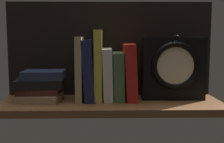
# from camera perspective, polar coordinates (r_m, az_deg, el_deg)

# --- Properties ---
(ground_plane) EXTENTS (0.80, 0.26, 0.03)m
(ground_plane) POSITION_cam_1_polar(r_m,az_deg,el_deg) (1.07, -0.36, -6.44)
(ground_plane) COLOR brown
(back_panel) EXTENTS (0.80, 0.01, 0.36)m
(back_panel) POSITION_cam_1_polar(r_m,az_deg,el_deg) (1.16, -0.46, 4.38)
(back_panel) COLOR black
(back_panel) RESTS_ON ground_plane
(book_tan_shortstories) EXTENTS (0.02, 0.16, 0.23)m
(book_tan_shortstories) POSITION_cam_1_polar(r_m,az_deg,el_deg) (1.09, -6.21, 0.60)
(book_tan_shortstories) COLOR tan
(book_tan_shortstories) RESTS_ON ground_plane
(book_navy_bierce) EXTENTS (0.05, 0.16, 0.22)m
(book_navy_bierce) POSITION_cam_1_polar(r_m,az_deg,el_deg) (1.08, -4.50, 0.33)
(book_navy_bierce) COLOR #192147
(book_navy_bierce) RESTS_ON ground_plane
(book_yellow_seinlanguage) EXTENTS (0.03, 0.14, 0.25)m
(book_yellow_seinlanguage) POSITION_cam_1_polar(r_m,az_deg,el_deg) (1.08, -2.66, 1.27)
(book_yellow_seinlanguage) COLOR gold
(book_yellow_seinlanguage) RESTS_ON ground_plane
(book_white_catcher) EXTENTS (0.04, 0.15, 0.19)m
(book_white_catcher) POSITION_cam_1_polar(r_m,az_deg,el_deg) (1.08, -0.85, -0.49)
(book_white_catcher) COLOR silver
(book_white_catcher) RESTS_ON ground_plane
(book_green_romantic) EXTENTS (0.04, 0.15, 0.17)m
(book_green_romantic) POSITION_cam_1_polar(r_m,az_deg,el_deg) (1.09, 1.23, -0.86)
(book_green_romantic) COLOR #476B44
(book_green_romantic) RESTS_ON ground_plane
(book_red_requiem) EXTENTS (0.05, 0.16, 0.21)m
(book_red_requiem) POSITION_cam_1_polar(r_m,az_deg,el_deg) (1.09, 3.46, -0.03)
(book_red_requiem) COLOR red
(book_red_requiem) RESTS_ON ground_plane
(framed_clock) EXTENTS (0.23, 0.07, 0.24)m
(framed_clock) POSITION_cam_1_polar(r_m,az_deg,el_deg) (1.10, 11.85, 0.68)
(framed_clock) COLOR black
(framed_clock) RESTS_ON ground_plane
(book_stack_side) EXTENTS (0.18, 0.14, 0.11)m
(book_stack_side) POSITION_cam_1_polar(r_m,az_deg,el_deg) (1.09, -13.58, -2.69)
(book_stack_side) COLOR #9E8966
(book_stack_side) RESTS_ON ground_plane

